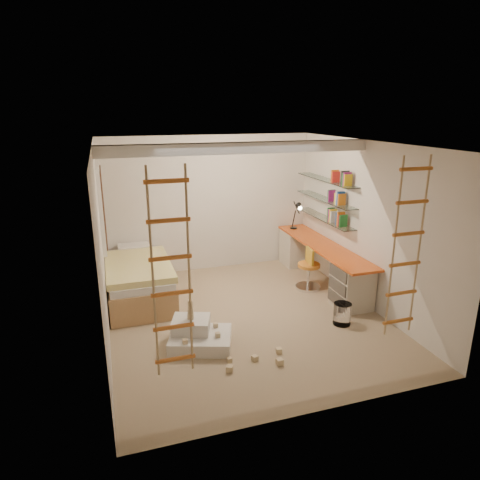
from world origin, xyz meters
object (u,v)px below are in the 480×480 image
object	(u,v)px
play_platform	(198,336)
bed	(139,279)
desk	(321,262)
swivel_chair	(309,274)

from	to	relation	value
play_platform	bed	bearing A→B (deg)	108.88
bed	play_platform	bearing A→B (deg)	-71.12
desk	bed	bearing A→B (deg)	173.51
bed	swivel_chair	world-z (taller)	swivel_chair
swivel_chair	desk	bearing A→B (deg)	24.71
bed	desk	bearing A→B (deg)	-6.49
desk	swivel_chair	bearing A→B (deg)	-155.29
play_platform	desk	bearing A→B (deg)	28.82
bed	swivel_chair	bearing A→B (deg)	-10.04
swivel_chair	play_platform	bearing A→B (deg)	-150.63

